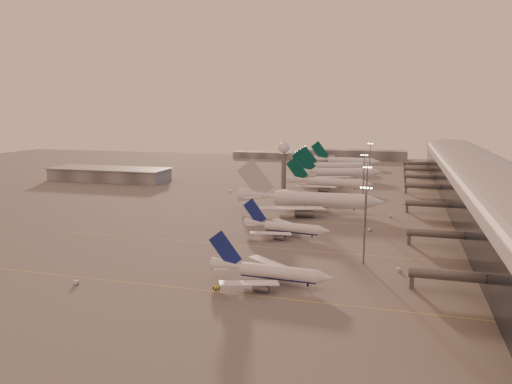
# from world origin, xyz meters

# --- Properties ---
(ground) EXTENTS (700.00, 700.00, 0.00)m
(ground) POSITION_xyz_m (0.00, 0.00, 0.00)
(ground) COLOR #545151
(ground) RESTS_ON ground
(taxiway_markings) EXTENTS (180.00, 185.25, 0.02)m
(taxiway_markings) POSITION_xyz_m (30.00, 56.00, 0.01)
(taxiway_markings) COLOR gold
(taxiway_markings) RESTS_ON ground
(terminal) EXTENTS (57.00, 362.00, 23.04)m
(terminal) POSITION_xyz_m (107.88, 110.09, 10.52)
(terminal) COLOR black
(terminal) RESTS_ON ground
(hangar) EXTENTS (82.00, 27.00, 8.50)m
(hangar) POSITION_xyz_m (-120.00, 140.00, 4.32)
(hangar) COLOR slate
(hangar) RESTS_ON ground
(radar_tower) EXTENTS (6.40, 6.40, 31.10)m
(radar_tower) POSITION_xyz_m (5.00, 120.00, 20.95)
(radar_tower) COLOR #5B5E63
(radar_tower) RESTS_ON ground
(mast_a) EXTENTS (3.60, 0.56, 25.00)m
(mast_a) POSITION_xyz_m (58.00, 0.00, 13.74)
(mast_a) COLOR #5B5E63
(mast_a) RESTS_ON ground
(mast_b) EXTENTS (3.60, 0.56, 25.00)m
(mast_b) POSITION_xyz_m (55.00, 55.00, 13.74)
(mast_b) COLOR #5B5E63
(mast_b) RESTS_ON ground
(mast_c) EXTENTS (3.60, 0.56, 25.00)m
(mast_c) POSITION_xyz_m (50.00, 110.00, 13.74)
(mast_c) COLOR #5B5E63
(mast_c) RESTS_ON ground
(mast_d) EXTENTS (3.60, 0.56, 25.00)m
(mast_d) POSITION_xyz_m (48.00, 200.00, 13.74)
(mast_d) COLOR #5B5E63
(mast_d) RESTS_ON ground
(distant_horizon) EXTENTS (165.00, 37.50, 9.00)m
(distant_horizon) POSITION_xyz_m (2.62, 325.14, 3.89)
(distant_horizon) COLOR slate
(distant_horizon) RESTS_ON ground
(narrowbody_near) EXTENTS (35.91, 28.61, 14.02)m
(narrowbody_near) POSITION_xyz_m (34.36, -25.11, 2.84)
(narrowbody_near) COLOR white
(narrowbody_near) RESTS_ON ground
(narrowbody_mid) EXTENTS (34.73, 27.57, 13.60)m
(narrowbody_mid) POSITION_xyz_m (27.09, 27.51, 2.75)
(narrowbody_mid) COLOR white
(narrowbody_mid) RESTS_ON ground
(widebody_white) EXTENTS (69.36, 55.49, 24.38)m
(widebody_white) POSITION_xyz_m (28.02, 75.13, 4.23)
(widebody_white) COLOR white
(widebody_white) RESTS_ON ground
(greentail_a) EXTENTS (52.45, 42.20, 19.05)m
(greentail_a) POSITION_xyz_m (27.91, 141.14, 3.37)
(greentail_a) COLOR white
(greentail_a) RESTS_ON ground
(greentail_b) EXTENTS (59.41, 47.31, 22.14)m
(greentail_b) POSITION_xyz_m (28.15, 182.92, 3.91)
(greentail_b) COLOR white
(greentail_b) RESTS_ON ground
(greentail_c) EXTENTS (54.24, 43.11, 20.39)m
(greentail_c) POSITION_xyz_m (21.13, 224.55, 3.60)
(greentail_c) COLOR white
(greentail_c) RESTS_ON ground
(greentail_d) EXTENTS (58.11, 46.74, 21.11)m
(greentail_d) POSITION_xyz_m (24.86, 263.61, 3.73)
(greentail_d) COLOR white
(greentail_d) RESTS_ON ground
(gsv_truck_a) EXTENTS (5.87, 5.04, 2.32)m
(gsv_truck_a) POSITION_xyz_m (-16.49, -40.31, 1.18)
(gsv_truck_a) COLOR silver
(gsv_truck_a) RESTS_ON ground
(gsv_tug_near) EXTENTS (3.08, 3.48, 0.85)m
(gsv_tug_near) POSITION_xyz_m (21.61, -33.42, 0.44)
(gsv_tug_near) COLOR yellow
(gsv_tug_near) RESTS_ON ground
(gsv_catering_a) EXTENTS (5.74, 3.97, 4.32)m
(gsv_catering_a) POSITION_xyz_m (68.74, -4.38, 2.16)
(gsv_catering_a) COLOR silver
(gsv_catering_a) RESTS_ON ground
(gsv_tug_mid) EXTENTS (4.03, 3.45, 0.99)m
(gsv_tug_mid) POSITION_xyz_m (6.05, 15.11, 0.51)
(gsv_tug_mid) COLOR slate
(gsv_tug_mid) RESTS_ON ground
(gsv_truck_b) EXTENTS (6.32, 4.09, 2.40)m
(gsv_truck_b) POSITION_xyz_m (57.74, 43.41, 1.23)
(gsv_truck_b) COLOR silver
(gsv_truck_b) RESTS_ON ground
(gsv_truck_c) EXTENTS (4.82, 5.25, 2.13)m
(gsv_truck_c) POSITION_xyz_m (0.98, 68.75, 1.08)
(gsv_truck_c) COLOR yellow
(gsv_truck_c) RESTS_ON ground
(gsv_catering_b) EXTENTS (5.30, 3.77, 3.98)m
(gsv_catering_b) POSITION_xyz_m (64.64, 72.07, 1.99)
(gsv_catering_b) COLOR silver
(gsv_catering_b) RESTS_ON ground
(gsv_tug_far) EXTENTS (3.03, 3.47, 0.85)m
(gsv_tug_far) POSITION_xyz_m (17.12, 104.74, 0.44)
(gsv_tug_far) COLOR silver
(gsv_tug_far) RESTS_ON ground
(gsv_truck_d) EXTENTS (3.47, 5.73, 2.18)m
(gsv_truck_d) POSITION_xyz_m (-27.00, 118.74, 1.11)
(gsv_truck_d) COLOR silver
(gsv_truck_d) RESTS_ON ground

